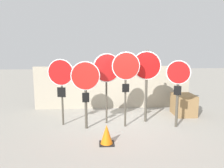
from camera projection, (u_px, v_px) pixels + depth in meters
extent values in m
plane|color=gray|center=(117.00, 125.00, 7.28)|extent=(40.00, 40.00, 0.00)
cube|color=#A89E89|center=(113.00, 87.00, 9.22)|extent=(6.54, 0.12, 1.79)
cylinder|color=#474238|center=(62.00, 93.00, 7.14)|extent=(0.06, 0.06, 2.18)
cylinder|color=white|center=(61.00, 72.00, 6.97)|extent=(0.85, 0.18, 0.86)
cylinder|color=red|center=(60.00, 72.00, 6.96)|extent=(0.79, 0.17, 0.80)
cube|color=black|center=(61.00, 92.00, 7.08)|extent=(0.27, 0.07, 0.32)
cylinder|color=#474238|center=(86.00, 99.00, 6.83)|extent=(0.09, 0.09, 1.92)
cylinder|color=white|center=(85.00, 76.00, 6.64)|extent=(0.90, 0.05, 0.89)
cylinder|color=red|center=(85.00, 76.00, 6.62)|extent=(0.84, 0.05, 0.83)
cube|color=black|center=(86.00, 97.00, 6.75)|extent=(0.22, 0.03, 0.30)
cylinder|color=#474238|center=(106.00, 90.00, 7.30)|extent=(0.06, 0.06, 2.29)
cylinder|color=white|center=(107.00, 68.00, 7.12)|extent=(0.92, 0.29, 0.95)
cylinder|color=red|center=(107.00, 68.00, 7.11)|extent=(0.86, 0.28, 0.89)
cylinder|color=#474238|center=(125.00, 91.00, 6.96)|extent=(0.07, 0.07, 2.36)
cylinder|color=white|center=(126.00, 66.00, 6.78)|extent=(0.88, 0.05, 0.88)
cylinder|color=red|center=(126.00, 66.00, 6.76)|extent=(0.82, 0.05, 0.82)
cube|color=black|center=(126.00, 88.00, 6.89)|extent=(0.23, 0.03, 0.27)
cylinder|color=#474238|center=(146.00, 87.00, 7.43)|extent=(0.09, 0.09, 2.48)
cylinder|color=white|center=(147.00, 65.00, 7.24)|extent=(0.91, 0.33, 0.95)
cylinder|color=#AD0F0F|center=(146.00, 65.00, 7.23)|extent=(0.85, 0.31, 0.89)
cylinder|color=#474238|center=(177.00, 97.00, 6.96)|extent=(0.08, 0.08, 2.01)
cylinder|color=white|center=(178.00, 72.00, 6.77)|extent=(0.69, 0.34, 0.75)
cylinder|color=red|center=(178.00, 72.00, 6.75)|extent=(0.63, 0.31, 0.69)
cube|color=black|center=(177.00, 90.00, 6.86)|extent=(0.22, 0.12, 0.29)
cube|color=black|center=(107.00, 144.00, 5.84)|extent=(0.39, 0.39, 0.02)
cone|color=orange|center=(107.00, 134.00, 5.79)|extent=(0.33, 0.33, 0.51)
cube|color=olive|center=(184.00, 105.00, 8.34)|extent=(0.74, 0.94, 0.79)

